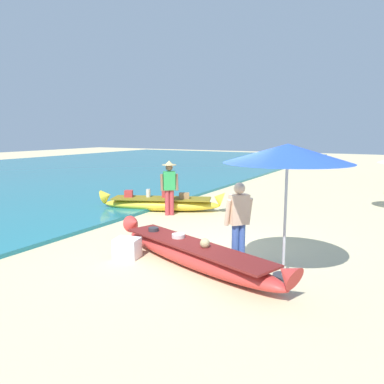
{
  "coord_description": "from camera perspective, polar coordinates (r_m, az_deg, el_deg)",
  "views": [
    {
      "loc": [
        3.27,
        -7.03,
        2.59
      ],
      "look_at": [
        -1.8,
        2.16,
        0.9
      ],
      "focal_mm": 35.42,
      "sensor_mm": 36.0,
      "label": 1
    }
  ],
  "objects": [
    {
      "name": "patio_umbrella_large",
      "position": [
        6.64,
        14.21,
        5.54
      ],
      "size": [
        2.19,
        2.19,
        2.38
      ],
      "color": "#B7B7BC",
      "rests_on": "ground"
    },
    {
      "name": "person_vendor_hatted",
      "position": [
        11.69,
        -3.44,
        1.22
      ],
      "size": [
        0.55,
        0.49,
        1.7
      ],
      "color": "#B2383D",
      "rests_on": "ground"
    },
    {
      "name": "boat_yellow_midground",
      "position": [
        12.5,
        -4.63,
        -1.67
      ],
      "size": [
        4.02,
        2.19,
        0.73
      ],
      "color": "yellow",
      "rests_on": "ground"
    },
    {
      "name": "cooler_box",
      "position": [
        8.0,
        -9.73,
        -8.32
      ],
      "size": [
        0.57,
        0.49,
        0.41
      ],
      "primitive_type": "cube",
      "rotation": [
        0.0,
        0.0,
        0.22
      ],
      "color": "silver",
      "rests_on": "ground"
    },
    {
      "name": "sea",
      "position": [
        24.37,
        -22.68,
        2.45
      ],
      "size": [
        24.0,
        56.0,
        0.1
      ],
      "primitive_type": "cube",
      "color": "teal",
      "rests_on": "ground"
    },
    {
      "name": "ground_plane",
      "position": [
        8.18,
        3.79,
        -9.34
      ],
      "size": [
        80.0,
        80.0,
        0.0
      ],
      "primitive_type": "plane",
      "color": "beige"
    },
    {
      "name": "person_tourist_customer",
      "position": [
        7.41,
        7.06,
        -4.01
      ],
      "size": [
        0.51,
        0.54,
        1.62
      ],
      "color": "#3D5BA8",
      "rests_on": "ground"
    },
    {
      "name": "boat_red_foreground",
      "position": [
        7.39,
        0.26,
        -9.34
      ],
      "size": [
        4.5,
        2.1,
        0.71
      ],
      "color": "red",
      "rests_on": "ground"
    }
  ]
}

